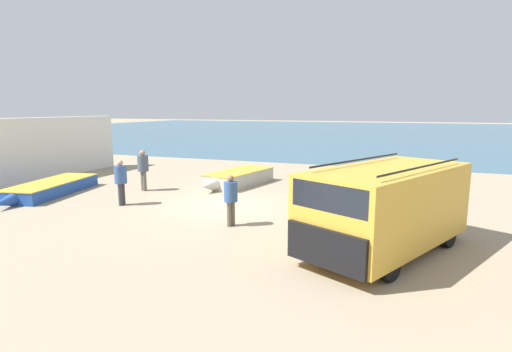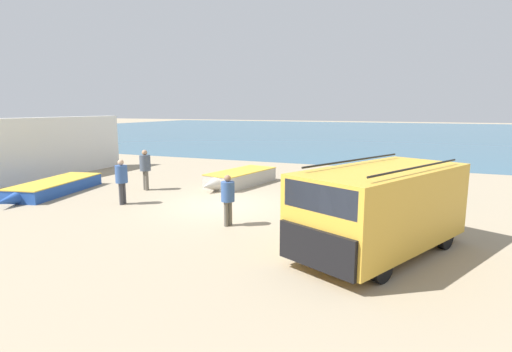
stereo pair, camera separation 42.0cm
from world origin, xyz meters
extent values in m
plane|color=gray|center=(0.00, 0.00, 0.00)|extent=(200.00, 200.00, 0.00)
cube|color=#33607A|center=(0.00, 52.00, 0.00)|extent=(120.00, 80.00, 0.01)
cube|color=silver|center=(-11.05, 1.00, 1.57)|extent=(0.50, 11.76, 3.13)
cube|color=gold|center=(5.99, -2.93, 1.22)|extent=(4.10, 5.37, 1.87)
cube|color=black|center=(4.90, -5.18, 0.70)|extent=(1.84, 0.96, 0.84)
cube|color=#1E232D|center=(4.93, -5.11, 1.77)|extent=(1.75, 0.89, 0.60)
cylinder|color=black|center=(6.19, -4.72, 0.33)|extent=(0.49, 0.70, 0.67)
cylinder|color=black|center=(4.47, -3.88, 0.33)|extent=(0.49, 0.70, 0.67)
cylinder|color=black|center=(7.52, -1.98, 0.33)|extent=(0.49, 0.70, 0.67)
cylinder|color=black|center=(5.80, -1.14, 0.33)|extent=(0.49, 0.70, 0.67)
cylinder|color=black|center=(6.76, -3.30, 2.27)|extent=(1.81, 3.65, 0.05)
cylinder|color=black|center=(5.23, -2.56, 2.27)|extent=(1.81, 3.65, 0.05)
cube|color=#ADA89E|center=(-1.01, 4.05, 0.31)|extent=(2.29, 4.01, 0.63)
cone|color=#ADA89E|center=(-1.47, 1.79, 0.31)|extent=(0.75, 0.93, 0.59)
cube|color=gold|center=(-1.01, 4.05, 0.56)|extent=(1.44, 0.49, 0.05)
cube|color=gold|center=(-1.01, 4.05, 0.65)|extent=(2.31, 4.05, 0.04)
cube|color=#234CA3|center=(-7.63, -0.70, 0.25)|extent=(2.46, 4.62, 0.49)
cone|color=#234CA3|center=(-7.10, -3.33, 0.25)|extent=(0.65, 1.04, 0.47)
cube|color=gold|center=(-7.63, -0.70, 0.43)|extent=(1.49, 0.49, 0.05)
cube|color=gold|center=(-7.63, -0.70, 0.51)|extent=(2.48, 4.67, 0.04)
cube|color=#1E757F|center=(6.53, 3.99, 0.28)|extent=(3.40, 3.46, 0.56)
cone|color=#1E757F|center=(5.13, 2.51, 0.28)|extent=(0.89, 0.90, 0.53)
cube|color=silver|center=(6.53, 3.99, 0.49)|extent=(1.15, 1.11, 0.05)
cube|color=silver|center=(6.53, 3.99, 0.58)|extent=(3.43, 3.50, 0.04)
cylinder|color=#38383D|center=(-3.52, -1.19, 0.41)|extent=(0.16, 0.16, 0.83)
cylinder|color=#38383D|center=(-3.50, -1.37, 0.41)|extent=(0.16, 0.16, 0.83)
cylinder|color=#335189|center=(-3.51, -1.28, 1.16)|extent=(0.45, 0.45, 0.66)
sphere|color=tan|center=(-3.51, -1.28, 1.60)|extent=(0.22, 0.22, 0.22)
cylinder|color=#5B564C|center=(-4.45, 1.28, 0.44)|extent=(0.16, 0.16, 0.87)
cylinder|color=#5B564C|center=(-4.29, 1.19, 0.44)|extent=(0.16, 0.16, 0.87)
cylinder|color=#424C5B|center=(-4.37, 1.23, 1.21)|extent=(0.47, 0.47, 0.69)
sphere|color=tan|center=(-4.37, 1.23, 1.68)|extent=(0.24, 0.24, 0.24)
cylinder|color=#5B564C|center=(1.45, -2.20, 0.39)|extent=(0.15, 0.15, 0.77)
cylinder|color=#5B564C|center=(1.40, -2.36, 0.39)|extent=(0.15, 0.15, 0.77)
cylinder|color=#335189|center=(1.43, -2.28, 1.08)|extent=(0.42, 0.42, 0.61)
sphere|color=#8C664C|center=(1.43, -2.28, 1.49)|extent=(0.21, 0.21, 0.21)
camera|label=1|loc=(6.38, -13.15, 3.60)|focal=28.00mm
camera|label=2|loc=(6.77, -12.99, 3.60)|focal=28.00mm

